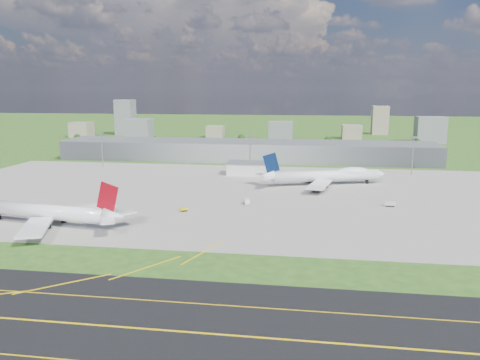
# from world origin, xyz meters

# --- Properties ---
(ground) EXTENTS (1400.00, 1400.00, 0.00)m
(ground) POSITION_xyz_m (0.00, 150.00, 0.00)
(ground) COLOR #2E531A
(ground) RESTS_ON ground
(taxiway) EXTENTS (1400.00, 60.00, 0.06)m
(taxiway) POSITION_xyz_m (0.00, -110.00, 0.03)
(taxiway) COLOR black
(taxiway) RESTS_ON ground
(apron) EXTENTS (360.00, 190.00, 0.08)m
(apron) POSITION_xyz_m (10.00, 40.00, 0.04)
(apron) COLOR #9A968C
(apron) RESTS_ON ground
(terminal) EXTENTS (300.00, 42.00, 15.00)m
(terminal) POSITION_xyz_m (0.00, 165.00, 7.50)
(terminal) COLOR gray
(terminal) RESTS_ON ground
(ops_building) EXTENTS (26.00, 16.00, 8.00)m
(ops_building) POSITION_xyz_m (10.00, 100.00, 4.00)
(ops_building) COLOR silver
(ops_building) RESTS_ON ground
(mast_west) EXTENTS (3.50, 2.00, 25.90)m
(mast_west) POSITION_xyz_m (-100.00, 115.00, 17.71)
(mast_west) COLOR gray
(mast_west) RESTS_ON ground
(mast_center) EXTENTS (3.50, 2.00, 25.90)m
(mast_center) POSITION_xyz_m (10.00, 115.00, 17.71)
(mast_center) COLOR gray
(mast_center) RESTS_ON ground
(mast_east) EXTENTS (3.50, 2.00, 25.90)m
(mast_east) POSITION_xyz_m (120.00, 115.00, 17.71)
(mast_east) COLOR gray
(mast_east) RESTS_ON ground
(airliner_red_twin) EXTENTS (74.63, 57.57, 20.53)m
(airliner_red_twin) POSITION_xyz_m (-57.33, -31.67, 5.47)
(airliner_red_twin) COLOR white
(airliner_red_twin) RESTS_ON ground
(airliner_blue_quad) EXTENTS (76.54, 58.74, 20.46)m
(airliner_blue_quad) POSITION_xyz_m (61.63, 71.33, 5.68)
(airliner_blue_quad) COLOR white
(airliner_blue_quad) RESTS_ON ground
(tug_yellow) EXTENTS (3.97, 3.50, 1.73)m
(tug_yellow) POSITION_xyz_m (-6.81, -1.34, 0.91)
(tug_yellow) COLOR #D5C40C
(tug_yellow) RESTS_ON ground
(van_white_near) EXTENTS (3.52, 5.74, 2.70)m
(van_white_near) POSITION_xyz_m (20.81, 16.71, 1.36)
(van_white_near) COLOR white
(van_white_near) RESTS_ON ground
(van_white_far) EXTENTS (5.28, 2.86, 2.62)m
(van_white_far) POSITION_xyz_m (90.98, 22.22, 1.32)
(van_white_far) COLOR silver
(van_white_far) RESTS_ON ground
(bldg_far_w) EXTENTS (24.00, 20.00, 18.00)m
(bldg_far_w) POSITION_xyz_m (-220.00, 320.00, 9.00)
(bldg_far_w) COLOR gray
(bldg_far_w) RESTS_ON ground
(bldg_w) EXTENTS (28.00, 22.00, 24.00)m
(bldg_w) POSITION_xyz_m (-140.00, 300.00, 12.00)
(bldg_w) COLOR slate
(bldg_w) RESTS_ON ground
(bldg_cw) EXTENTS (20.00, 18.00, 14.00)m
(bldg_cw) POSITION_xyz_m (-60.00, 340.00, 7.00)
(bldg_cw) COLOR gray
(bldg_cw) RESTS_ON ground
(bldg_c) EXTENTS (26.00, 20.00, 22.00)m
(bldg_c) POSITION_xyz_m (20.00, 310.00, 11.00)
(bldg_c) COLOR slate
(bldg_c) RESTS_ON ground
(bldg_ce) EXTENTS (22.00, 24.00, 16.00)m
(bldg_ce) POSITION_xyz_m (100.00, 350.00, 8.00)
(bldg_ce) COLOR gray
(bldg_ce) RESTS_ON ground
(bldg_e) EXTENTS (30.00, 22.00, 28.00)m
(bldg_e) POSITION_xyz_m (180.00, 320.00, 14.00)
(bldg_e) COLOR slate
(bldg_e) RESTS_ON ground
(bldg_tall_w) EXTENTS (22.00, 20.00, 44.00)m
(bldg_tall_w) POSITION_xyz_m (-180.00, 360.00, 22.00)
(bldg_tall_w) COLOR slate
(bldg_tall_w) RESTS_ON ground
(bldg_tall_e) EXTENTS (20.00, 18.00, 36.00)m
(bldg_tall_e) POSITION_xyz_m (140.00, 410.00, 18.00)
(bldg_tall_e) COLOR gray
(bldg_tall_e) RESTS_ON ground
(tree_far_w) EXTENTS (7.20, 7.20, 8.80)m
(tree_far_w) POSITION_xyz_m (-200.00, 270.00, 5.18)
(tree_far_w) COLOR #382314
(tree_far_w) RESTS_ON ground
(tree_w) EXTENTS (6.75, 6.75, 8.25)m
(tree_w) POSITION_xyz_m (-110.00, 265.00, 4.86)
(tree_w) COLOR #382314
(tree_w) RESTS_ON ground
(tree_c) EXTENTS (8.10, 8.10, 9.90)m
(tree_c) POSITION_xyz_m (-20.00, 280.00, 5.84)
(tree_c) COLOR #382314
(tree_c) RESTS_ON ground
(tree_e) EXTENTS (7.65, 7.65, 9.35)m
(tree_e) POSITION_xyz_m (70.00, 275.00, 5.51)
(tree_e) COLOR #382314
(tree_e) RESTS_ON ground
(tree_far_e) EXTENTS (6.30, 6.30, 7.70)m
(tree_far_e) POSITION_xyz_m (160.00, 285.00, 4.53)
(tree_far_e) COLOR #382314
(tree_far_e) RESTS_ON ground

